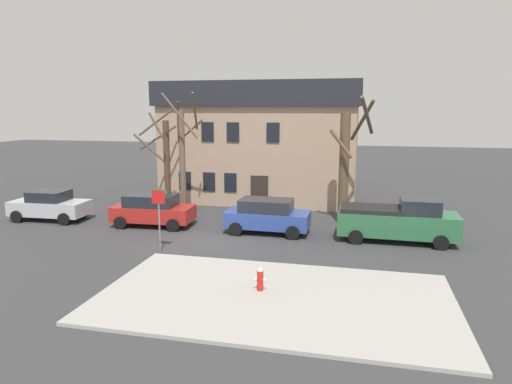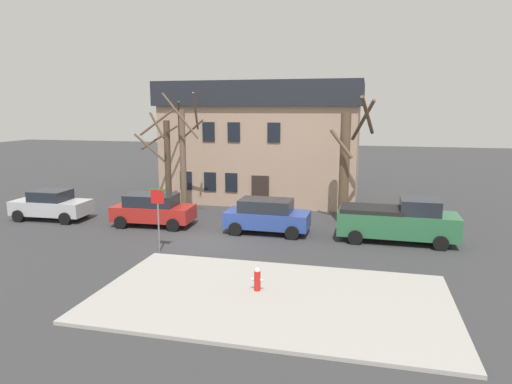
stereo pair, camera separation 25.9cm
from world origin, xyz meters
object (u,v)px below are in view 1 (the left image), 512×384
Objects in this scene: pickup_truck_green at (398,220)px; car_silver_sedan at (50,205)px; building_main at (264,140)px; car_blue_wagon at (267,215)px; car_red_wagon at (153,210)px; tree_bare_mid at (183,158)px; fire_hydrant at (260,279)px; tree_bare_near at (166,160)px; street_sign_pole at (159,208)px; tree_bare_far at (346,163)px.

car_silver_sedan is at bearing -179.80° from pickup_truck_green.
car_blue_wagon is (2.18, -9.29, -3.14)m from building_main.
pickup_truck_green is (12.64, -0.04, 0.13)m from car_red_wagon.
tree_bare_mid is 12.60m from fire_hydrant.
building_main is at bearing 55.24° from tree_bare_near.
tree_bare_mid is 1.64× the size of car_silver_sedan.
street_sign_pole is (-1.76, -13.47, -2.07)m from building_main.
tree_bare_mid reaches higher than car_silver_sedan.
tree_bare_far reaches higher than car_silver_sedan.
tree_bare_mid is 8.71× the size of fire_hydrant.
street_sign_pole is (-7.68, -7.22, -1.37)m from tree_bare_far.
car_silver_sedan is 18.89m from pickup_truck_green.
tree_bare_far reaches higher than car_blue_wagon.
car_blue_wagon is at bearing -24.90° from tree_bare_mid.
tree_bare_mid reaches higher than fire_hydrant.
pickup_truck_green is at bearing -0.16° from car_red_wagon.
pickup_truck_green is at bearing -12.26° from tree_bare_near.
car_silver_sedan is 1.00× the size of car_red_wagon.
tree_bare_far is 10.75m from car_red_wagon.
car_blue_wagon is (12.54, 0.12, 0.06)m from car_silver_sedan.
tree_bare_far reaches higher than tree_bare_near.
car_silver_sedan is 1.54× the size of street_sign_pole.
pickup_truck_green reaches higher than fire_hydrant.
building_main reaches higher than tree_bare_mid.
tree_bare_near is 3.69m from car_red_wagon.
tree_bare_mid is 2.53× the size of street_sign_pole.
tree_bare_far is at bearing 130.33° from pickup_truck_green.
tree_bare_mid reaches higher than car_blue_wagon.
tree_bare_far is 5.39m from car_blue_wagon.
tree_bare_near is 8.11× the size of fire_hydrant.
street_sign_pole is at bearing -68.45° from tree_bare_near.
tree_bare_near is at bearing 157.43° from car_blue_wagon.
pickup_truck_green is (18.89, 0.07, 0.18)m from car_silver_sedan.
car_blue_wagon is at bearing -140.79° from tree_bare_far.
tree_bare_near reaches higher than car_silver_sedan.
fire_hydrant is at bearing -28.48° from car_silver_sedan.
pickup_truck_green reaches higher than car_red_wagon.
tree_bare_far is at bearing 3.06° from tree_bare_mid.
tree_bare_near is 1.21× the size of pickup_truck_green.
car_blue_wagon is (6.70, -2.78, -2.36)m from tree_bare_near.
tree_bare_mid is 12.37m from pickup_truck_green.
car_blue_wagon is 0.77× the size of pickup_truck_green.
car_blue_wagon reaches higher than fire_hydrant.
car_red_wagon reaches higher than car_silver_sedan.
tree_bare_mid is 1.30× the size of pickup_truck_green.
fire_hydrant is (1.33, -7.64, -0.36)m from car_blue_wagon.
tree_bare_near reaches higher than street_sign_pole.
tree_bare_near is 1.53× the size of car_silver_sedan.
pickup_truck_green is 1.95× the size of street_sign_pole.
street_sign_pole is (-3.95, -4.18, 1.07)m from car_blue_wagon.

